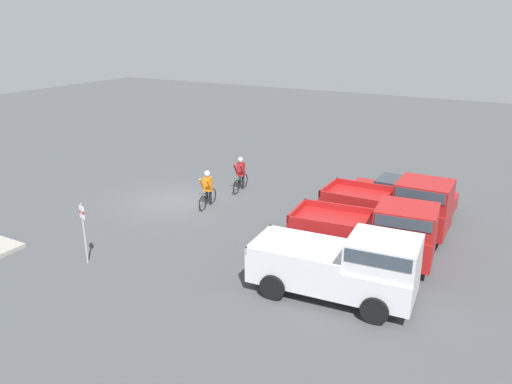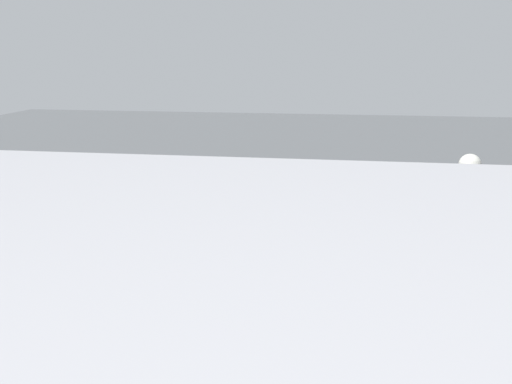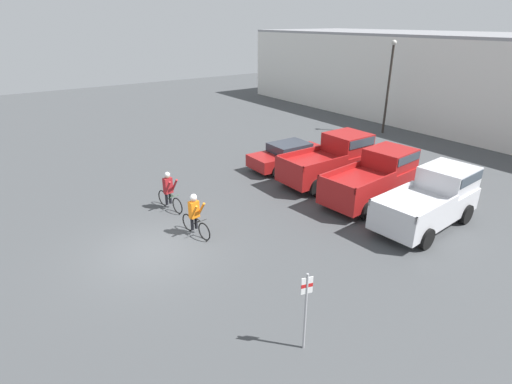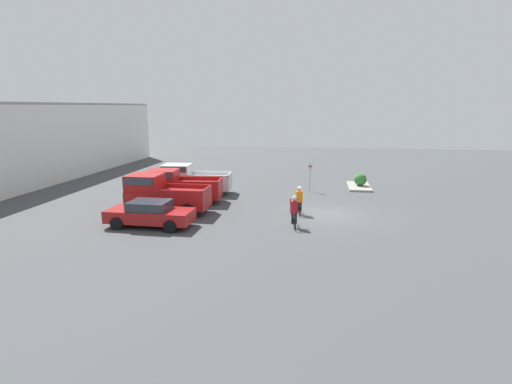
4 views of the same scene
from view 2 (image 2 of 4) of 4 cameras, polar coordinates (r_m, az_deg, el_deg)
The scene contains 11 objects.
ground_plane at distance 29.70m, azimuth 1.35°, elevation 0.03°, with size 80.00×80.00×0.00m, color #424447.
sedan_0 at distance 20.24m, azimuth 9.36°, elevation -5.60°, with size 2.03×4.61×1.40m.
pickup_truck_0 at distance 19.76m, azimuth 1.28°, elevation -4.44°, with size 2.25×4.83×2.32m.
pickup_truck_1 at distance 20.35m, azimuth -6.46°, elevation -4.15°, with size 2.54×5.03×2.19m.
pickup_truck_2 at distance 21.19m, azimuth -13.86°, elevation -3.76°, with size 2.45×5.09×2.15m.
cyclist_0 at distance 27.75m, azimuth 1.29°, elevation 0.75°, with size 1.74×0.52×1.71m.
cyclist_1 at distance 27.44m, azimuth 6.82°, elevation 0.45°, with size 1.83×0.52×1.73m.
fire_lane_sign at distance 29.63m, azimuth -11.62°, elevation 2.36°, with size 0.10×0.30×2.22m.
lamppost at distance 9.83m, azimuth 21.73°, elevation -10.97°, with size 0.36×0.36×6.35m.
curb_island at distance 34.12m, azimuth -12.59°, elevation 1.84°, with size 3.68×1.72×0.15m, color gray.
shrub at distance 34.07m, azimuth -12.61°, elevation 2.79°, with size 0.97×0.97×0.97m.
Camera 2 is at (-3.42, 28.41, 7.96)m, focal length 35.00 mm.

